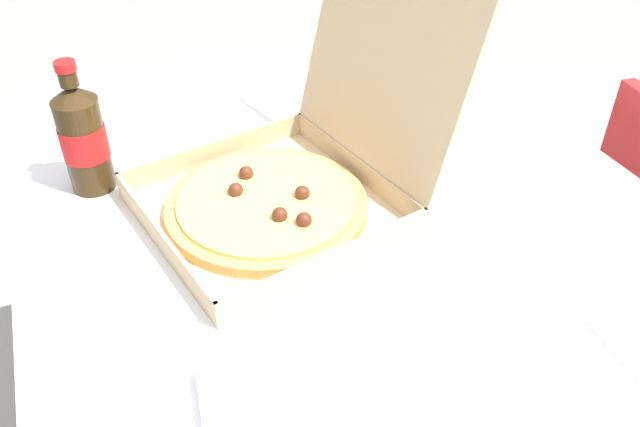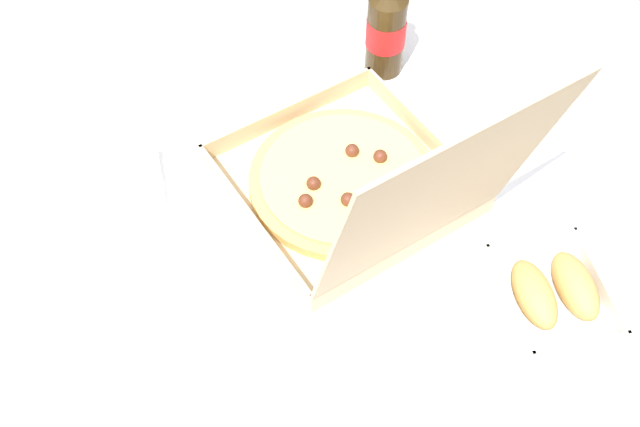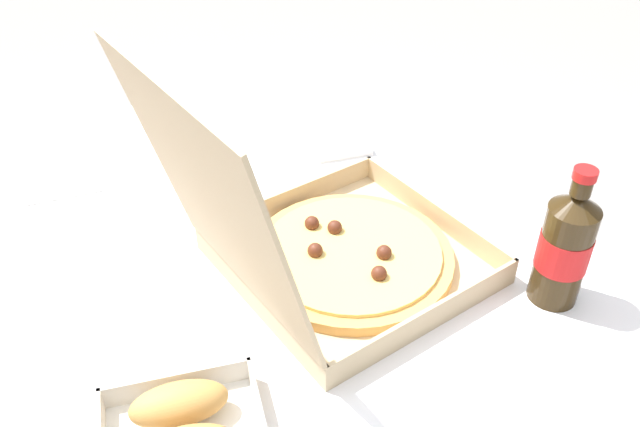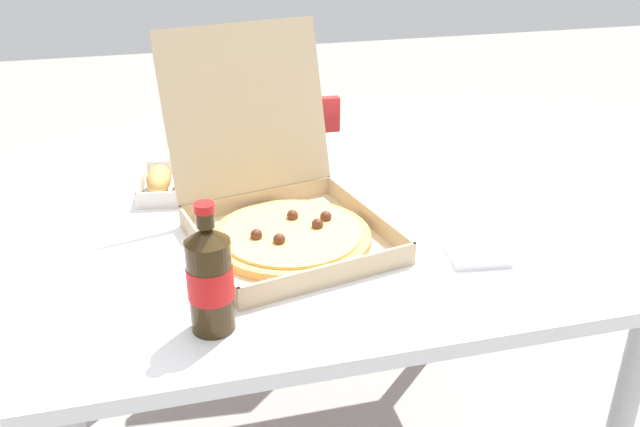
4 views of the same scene
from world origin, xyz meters
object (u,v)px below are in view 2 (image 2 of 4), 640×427
(bread_side_box, at_px, (554,292))
(cola_bottle, at_px, (386,29))
(pizza_box_open, at_px, (358,182))
(napkin_pile, at_px, (129,181))

(bread_side_box, xyz_separation_m, cola_bottle, (0.03, -0.56, 0.07))
(cola_bottle, bearing_deg, pizza_box_open, 58.46)
(cola_bottle, bearing_deg, napkin_pile, 12.07)
(bread_side_box, bearing_deg, pizza_box_open, -54.27)
(napkin_pile, bearing_deg, cola_bottle, -167.93)
(pizza_box_open, distance_m, cola_bottle, 0.33)
(pizza_box_open, bearing_deg, bread_side_box, 125.73)
(cola_bottle, bearing_deg, bread_side_box, 92.89)
(pizza_box_open, xyz_separation_m, napkin_pile, (0.35, -0.17, -0.04))
(bread_side_box, height_order, napkin_pile, bread_side_box)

